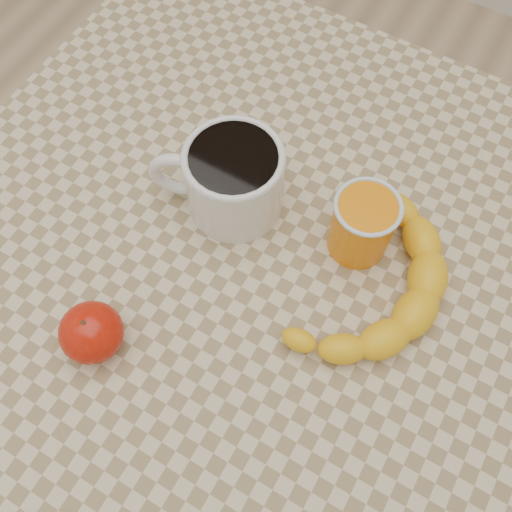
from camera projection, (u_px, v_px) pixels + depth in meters
The scene contains 6 objects.
ground at pixel (256, 403), 1.31m from camera, with size 3.00×3.00×0.00m, color tan.
table at pixel (256, 293), 0.72m from camera, with size 0.80×0.80×0.75m.
coffee_mug at pixel (232, 178), 0.63m from camera, with size 0.17×0.14×0.09m.
orange_juice_glass at pixel (362, 225), 0.61m from camera, with size 0.07×0.07×0.08m.
apple at pixel (91, 332), 0.57m from camera, with size 0.07×0.07×0.06m.
banana at pixel (369, 278), 0.61m from camera, with size 0.21×0.28×0.04m, color yellow, non-canonical shape.
Camera 1 is at (0.14, -0.24, 1.33)m, focal length 40.00 mm.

